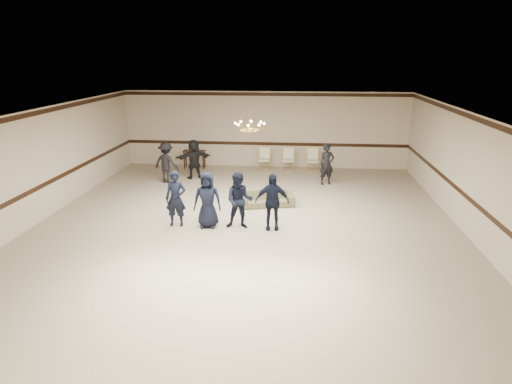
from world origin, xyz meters
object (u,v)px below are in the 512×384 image
settee (266,198)px  adult_mid (194,159)px  adult_left (166,163)px  console_table (195,159)px  banquet_chair_left (264,160)px  boy_d (272,202)px  adult_right (327,164)px  boy_b (207,200)px  banquet_chair_right (313,161)px  chandelier (250,119)px  boy_c (239,201)px  boy_a (176,199)px  banquet_chair_mid (288,160)px

settee → adult_mid: adult_mid is taller
adult_left → console_table: (0.54, 2.32, -0.39)m
adult_left → banquet_chair_left: adult_left is taller
boy_d → adult_right: 5.00m
boy_b → banquet_chair_right: bearing=61.8°
chandelier → console_table: chandelier is taller
boy_d → chandelier: bearing=115.9°
boy_c → adult_right: 5.38m
boy_d → banquet_chair_right: (1.29, 6.50, -0.31)m
boy_c → banquet_chair_left: bearing=87.1°
chandelier → boy_a: bearing=-146.7°
adult_right → banquet_chair_right: bearing=84.1°
chandelier → banquet_chair_left: bearing=89.6°
adult_mid → banquet_chair_left: 3.01m
banquet_chair_right → console_table: bearing=178.0°
adult_mid → banquet_chair_right: adult_mid is taller
adult_right → boy_b: bearing=-147.4°
banquet_chair_right → chandelier: bearing=-111.0°
console_table → adult_left: bearing=-100.8°
adult_mid → banquet_chair_right: 4.86m
boy_b → banquet_chair_left: (1.09, 6.50, -0.31)m
boy_d → banquet_chair_right: bearing=74.4°
boy_a → boy_d: bearing=-1.5°
adult_left → boy_a: bearing=126.5°
adult_left → adult_mid: bearing=-125.0°
boy_a → banquet_chair_right: bearing=57.0°
boy_c → banquet_chair_mid: (1.19, 6.50, -0.31)m
banquet_chair_left → banquet_chair_right: 2.00m
boy_d → adult_right: size_ratio=1.03×
banquet_chair_right → console_table: (-5.00, 0.20, -0.10)m
banquet_chair_left → boy_a: bearing=-105.9°
boy_d → banquet_chair_left: boy_d is taller
boy_a → adult_right: 6.46m
banquet_chair_left → console_table: banquet_chair_left is taller
adult_mid → banquet_chair_mid: bearing=174.3°
boy_b → console_table: boy_b is taller
boy_a → adult_right: boy_a is taller
adult_mid → adult_right: same height
banquet_chair_mid → banquet_chair_right: (1.00, 0.00, 0.00)m
adult_left → banquet_chair_left: (3.54, 2.12, -0.29)m
banquet_chair_left → boy_d: bearing=-82.6°
boy_d → adult_left: bearing=129.8°
settee → banquet_chair_right: bearing=56.6°
boy_a → boy_c: (1.80, 0.00, 0.00)m
boy_b → adult_right: 5.88m
adult_right → banquet_chair_left: size_ratio=1.60×
boy_b → chandelier: bearing=47.8°
boy_c → adult_mid: 5.64m
chandelier → adult_left: (-3.50, 3.10, -2.11)m
adult_left → boy_c: bearing=144.5°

